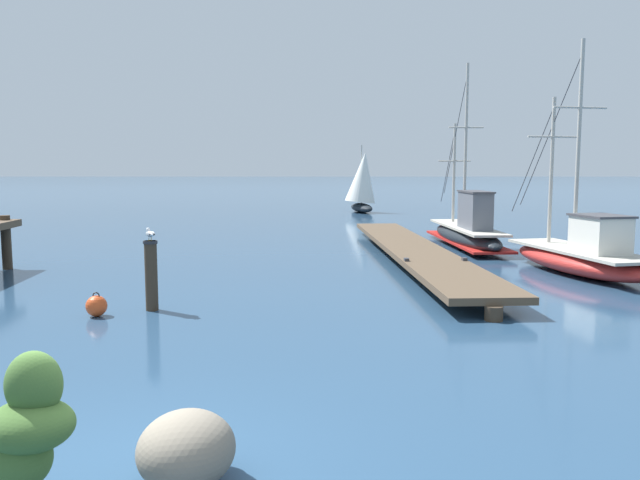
% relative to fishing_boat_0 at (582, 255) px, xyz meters
% --- Properties ---
extents(ground_plane, '(400.00, 400.00, 0.00)m').
position_rel_fishing_boat_0_xyz_m(ground_plane, '(-9.35, -11.77, -0.55)').
color(ground_plane, navy).
extents(floating_dock, '(2.63, 16.83, 0.53)m').
position_rel_fishing_boat_0_xyz_m(floating_dock, '(-4.37, 2.82, -0.19)').
color(floating_dock, brown).
rests_on(floating_dock, ground).
extents(fishing_boat_0, '(2.96, 6.86, 6.53)m').
position_rel_fishing_boat_0_xyz_m(fishing_boat_0, '(0.00, 0.00, 0.00)').
color(fishing_boat_0, '#AD2823').
rests_on(fishing_boat_0, ground).
extents(fishing_boat_1, '(1.81, 7.73, 6.87)m').
position_rel_fishing_boat_0_xyz_m(fishing_boat_1, '(-1.80, 6.10, 0.06)').
color(fishing_boat_1, black).
rests_on(fishing_boat_1, ground).
extents(mooring_piling, '(0.30, 0.30, 1.47)m').
position_rel_fishing_boat_0_xyz_m(mooring_piling, '(-10.89, -4.51, 0.22)').
color(mooring_piling, '#3D3023').
rests_on(mooring_piling, ground).
extents(perched_seagull, '(0.27, 0.34, 0.27)m').
position_rel_fishing_boat_0_xyz_m(perched_seagull, '(-10.89, -4.52, 1.07)').
color(perched_seagull, gold).
rests_on(perched_seagull, mooring_piling).
extents(shore_rock_near_left, '(1.06, 1.18, 0.71)m').
position_rel_fishing_boat_0_xyz_m(shore_rock_near_left, '(-8.62, -11.84, -0.22)').
color(shore_rock_near_left, gray).
rests_on(shore_rock_near_left, ground).
extents(coastal_shrub, '(0.75, 0.68, 1.46)m').
position_rel_fishing_boat_0_xyz_m(coastal_shrub, '(-9.82, -12.44, 0.27)').
color(coastal_shrub, '#4C3823').
rests_on(coastal_shrub, ground).
extents(mooring_buoy, '(0.43, 0.43, 0.50)m').
position_rel_fishing_boat_0_xyz_m(mooring_buoy, '(-11.87, -5.06, -0.34)').
color(mooring_buoy, '#E04C1E').
rests_on(mooring_buoy, ground).
extents(distant_sailboat, '(2.67, 4.18, 4.47)m').
position_rel_fishing_boat_0_xyz_m(distant_sailboat, '(-4.54, 24.50, 1.46)').
color(distant_sailboat, black).
rests_on(distant_sailboat, ground).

